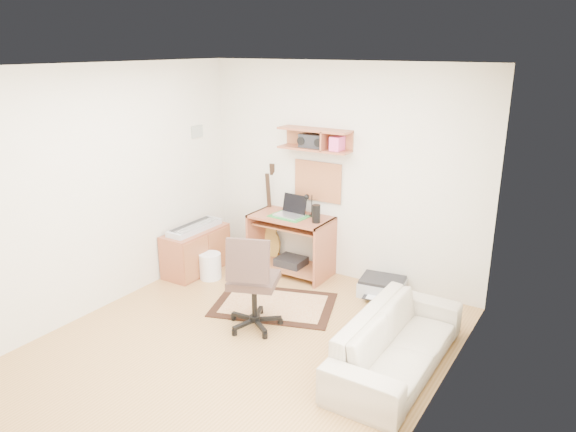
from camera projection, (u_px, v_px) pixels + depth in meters
The scene contains 22 objects.
floor at pixel (243, 346), 5.18m from camera, with size 3.60×4.00×0.01m, color #B4844B.
ceiling at pixel (235, 65), 4.38m from camera, with size 3.60×4.00×0.01m, color white.
back_wall at pixel (341, 173), 6.40m from camera, with size 3.60×0.01×2.60m, color beige.
left_wall at pixel (104, 189), 5.69m from camera, with size 0.01×4.00×2.60m, color beige.
right_wall at pixel (440, 258), 3.87m from camera, with size 0.01×4.00×2.60m, color beige.
wall_shelf at pixel (314, 139), 6.32m from camera, with size 0.90×0.25×0.26m, color #9F5538.
cork_board at pixel (318, 181), 6.57m from camera, with size 0.64×0.03×0.49m, color tan.
wall_photo at pixel (197, 132), 6.77m from camera, with size 0.02×0.20×0.15m, color #4C8CBF.
desk at pixel (291, 245), 6.72m from camera, with size 1.00×0.55×0.75m, color #9F5538, non-canonical shape.
laptop at pixel (289, 206), 6.56m from camera, with size 0.34×0.34×0.26m, color silver, non-canonical shape.
speaker at pixel (316, 214), 6.34m from camera, with size 0.10×0.10×0.22m, color black.
desk_lamp at pixel (312, 205), 6.57m from camera, with size 0.09×0.09×0.28m, color black, non-canonical shape.
pencil_cup at pixel (316, 214), 6.52m from camera, with size 0.08×0.08×0.11m, color #2C4A86.
boombox at pixel (312, 141), 6.34m from camera, with size 0.31×0.14×0.16m, color black.
rug at pixel (274, 305), 5.97m from camera, with size 1.30×0.87×0.02m, color beige.
task_chair at pixel (254, 280), 5.36m from camera, with size 0.53×0.53×1.04m, color #382721, non-canonical shape.
cabinet at pixel (196, 251), 6.80m from camera, with size 0.40×0.90×0.55m, color #9F5538.
music_keyboard at pixel (195, 227), 6.71m from camera, with size 0.24×0.78×0.07m, color #B2B5BA.
guitar at pixel (267, 214), 6.97m from camera, with size 0.35×0.22×1.32m, color #B98D39, non-canonical shape.
waste_basket at pixel (210, 266), 6.62m from camera, with size 0.27×0.27×0.32m, color white.
printer at pixel (382, 288), 6.20m from camera, with size 0.51×0.39×0.19m, color #A5A8AA.
sofa at pixel (398, 333), 4.72m from camera, with size 1.75×0.51×0.68m, color #B8AA91.
Camera 1 is at (2.78, -3.62, 2.77)m, focal length 33.47 mm.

